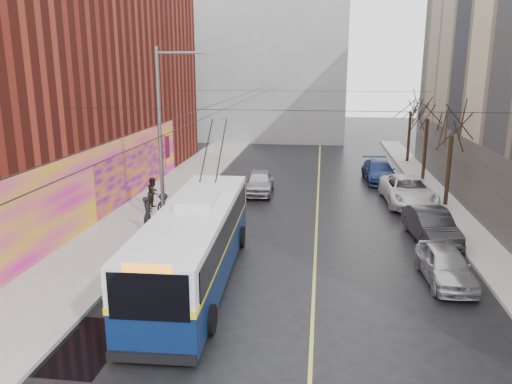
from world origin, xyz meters
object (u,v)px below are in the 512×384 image
parked_car_a (445,265)px  following_car (259,182)px  tree_mid (428,108)px  pedestrian_a (148,214)px  tree_far (411,102)px  parked_car_d (379,171)px  parked_car_b (431,225)px  pedestrian_b (153,193)px  streetlight_pole (163,134)px  tree_near (453,122)px  pedestrian_c (164,207)px  parked_car_c (408,191)px  trolleybus (195,242)px

parked_car_a → following_car: bearing=121.0°
tree_mid → pedestrian_a: (-15.71, -14.20, -4.20)m
following_car → tree_far: bearing=45.5°
parked_car_d → parked_car_b: bearing=-88.2°
parked_car_b → pedestrian_b: pedestrian_b is taller
parked_car_b → parked_car_d: bearing=87.9°
streetlight_pole → parked_car_d: bearing=46.0°
tree_near → pedestrian_c: bearing=-161.0°
streetlight_pole → tree_mid: streetlight_pole is taller
parked_car_b → parked_car_d: parked_car_b is taller
tree_near → parked_car_c: 4.68m
pedestrian_a → tree_far: bearing=-55.0°
streetlight_pole → tree_mid: (15.14, 13.00, 0.41)m
parked_car_a → pedestrian_c: (-12.96, 5.71, 0.22)m
parked_car_a → pedestrian_c: size_ratio=2.67×
tree_near → tree_mid: tree_mid is taller
parked_car_d → following_car: bearing=-153.9°
parked_car_a → parked_car_d: bearing=88.9°
parked_car_a → pedestrian_a: bearing=160.4°
tree_mid → pedestrian_a: 21.58m
parked_car_c → following_car: size_ratio=1.36×
parked_car_a → parked_car_b: bearing=81.6°
tree_far → trolleybus: tree_far is taller
tree_mid → parked_car_c: tree_mid is taller
parked_car_a → parked_car_b: size_ratio=0.89×
tree_far → trolleybus: size_ratio=0.55×
tree_mid → parked_car_a: 18.79m
parked_car_a → pedestrian_b: size_ratio=2.28×
following_car → tree_near: bearing=-10.7°
trolleybus → pedestrian_b: trolleybus is taller
pedestrian_b → tree_far: bearing=-39.7°
following_car → pedestrian_a: (-4.38, -9.01, 0.31)m
tree_mid → parked_car_d: bearing=-168.7°
parked_car_b → following_car: bearing=131.8°
tree_mid → tree_far: size_ratio=1.02×
parked_car_a → parked_car_d: parked_car_d is taller
parked_car_b → parked_car_d: size_ratio=0.90×
tree_near → pedestrian_a: 17.72m
streetlight_pole → parked_car_d: (11.94, 12.36, -4.11)m
tree_mid → trolleybus: tree_mid is taller
tree_far → parked_car_d: tree_far is taller
following_car → pedestrian_b: (-5.53, -4.77, 0.30)m
trolleybus → following_car: size_ratio=2.76×
tree_mid → tree_far: 7.00m
pedestrian_c → trolleybus: bearing=144.5°
tree_near → pedestrian_c: tree_near is taller
pedestrian_c → pedestrian_b: bearing=-32.7°
tree_mid → trolleybus: size_ratio=0.56×
tree_far → streetlight_pole: bearing=-127.1°
streetlight_pole → trolleybus: bearing=-63.4°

